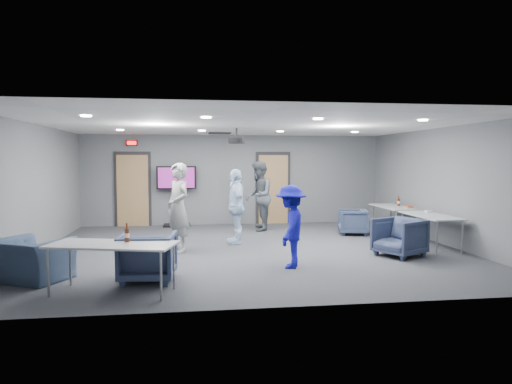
{
  "coord_description": "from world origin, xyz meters",
  "views": [
    {
      "loc": [
        -1.23,
        -9.81,
        1.95
      ],
      "look_at": [
        0.23,
        0.77,
        1.2
      ],
      "focal_mm": 32.0,
      "sensor_mm": 36.0,
      "label": 1
    }
  ],
  "objects": [
    {
      "name": "wall_front",
      "position": [
        0.0,
        -4.0,
        1.35
      ],
      "size": [
        9.0,
        0.02,
        2.7
      ],
      "primitive_type": "cube",
      "color": "slate",
      "rests_on": "floor"
    },
    {
      "name": "projector",
      "position": [
        -0.22,
        0.8,
        2.4
      ],
      "size": [
        0.4,
        0.37,
        0.36
      ],
      "rotation": [
        0.0,
        0.0,
        -0.33
      ],
      "color": "black",
      "rests_on": "ceiling"
    },
    {
      "name": "wall_back",
      "position": [
        0.0,
        4.0,
        1.35
      ],
      "size": [
        9.0,
        0.02,
        2.7
      ],
      "primitive_type": "cube",
      "color": "slate",
      "rests_on": "floor"
    },
    {
      "name": "bottle_right",
      "position": [
        4.19,
        1.65,
        0.83
      ],
      "size": [
        0.07,
        0.07,
        0.28
      ],
      "color": "#53220E",
      "rests_on": "table_right_a"
    },
    {
      "name": "wall_left",
      "position": [
        -4.5,
        0.0,
        1.35
      ],
      "size": [
        0.02,
        8.0,
        2.7
      ],
      "primitive_type": "cube",
      "color": "slate",
      "rests_on": "floor"
    },
    {
      "name": "downlights",
      "position": [
        0.0,
        0.0,
        2.68
      ],
      "size": [
        6.18,
        3.78,
        0.02
      ],
      "color": "white",
      "rests_on": "ceiling"
    },
    {
      "name": "chair_right_c",
      "position": [
        2.9,
        -1.15,
        0.39
      ],
      "size": [
        1.14,
        1.13,
        0.78
      ],
      "primitive_type": "imported",
      "rotation": [
        0.0,
        0.0,
        -1.08
      ],
      "color": "#333C58",
      "rests_on": "floor"
    },
    {
      "name": "snack_box",
      "position": [
        4.23,
        1.16,
        0.75
      ],
      "size": [
        0.23,
        0.2,
        0.04
      ],
      "primitive_type": "cube",
      "rotation": [
        0.0,
        0.0,
        0.38
      ],
      "color": "#D45F35",
      "rests_on": "table_right_a"
    },
    {
      "name": "chair_front_a",
      "position": [
        -1.96,
        -2.4,
        0.39
      ],
      "size": [
        0.91,
        0.93,
        0.79
      ],
      "primitive_type": "imported",
      "rotation": [
        0.0,
        0.0,
        3.06
      ],
      "color": "#3D496A",
      "rests_on": "floor"
    },
    {
      "name": "person_a",
      "position": [
        -1.55,
        -0.04,
        0.94
      ],
      "size": [
        0.74,
        0.82,
        1.89
      ],
      "primitive_type": "imported",
      "rotation": [
        0.0,
        0.0,
        -1.04
      ],
      "color": "#969996",
      "rests_on": "floor"
    },
    {
      "name": "person_d",
      "position": [
        0.51,
        -1.79,
        0.75
      ],
      "size": [
        0.87,
        1.11,
        1.5
      ],
      "primitive_type": "imported",
      "rotation": [
        0.0,
        0.0,
        -1.94
      ],
      "color": "#1919A3",
      "rests_on": "floor"
    },
    {
      "name": "person_c",
      "position": [
        -0.25,
        0.74,
        0.87
      ],
      "size": [
        0.51,
        1.06,
        1.74
      ],
      "primitive_type": "imported",
      "rotation": [
        0.0,
        0.0,
        -1.48
      ],
      "color": "#C6E0FF",
      "rests_on": "floor"
    },
    {
      "name": "door_right",
      "position": [
        1.2,
        3.95,
        1.07
      ],
      "size": [
        1.06,
        0.17,
        2.24
      ],
      "color": "black",
      "rests_on": "wall_back"
    },
    {
      "name": "wall_right",
      "position": [
        4.5,
        0.0,
        1.35
      ],
      "size": [
        0.02,
        8.0,
        2.7
      ],
      "primitive_type": "cube",
      "color": "slate",
      "rests_on": "floor"
    },
    {
      "name": "door_left",
      "position": [
        -3.0,
        3.95,
        1.07
      ],
      "size": [
        1.06,
        0.17,
        2.24
      ],
      "color": "black",
      "rests_on": "wall_back"
    },
    {
      "name": "ceiling",
      "position": [
        0.0,
        0.0,
        2.7
      ],
      "size": [
        9.0,
        9.0,
        0.0
      ],
      "primitive_type": "plane",
      "rotation": [
        3.14,
        0.0,
        0.0
      ],
      "color": "white",
      "rests_on": "wall_back"
    },
    {
      "name": "table_front_left",
      "position": [
        -2.41,
        -3.0,
        0.69
      ],
      "size": [
        1.96,
        1.21,
        0.73
      ],
      "rotation": [
        0.0,
        0.0,
        -0.26
      ],
      "color": "#B1B3B6",
      "rests_on": "floor"
    },
    {
      "name": "table_right_b",
      "position": [
        4.0,
        -0.35,
        0.68
      ],
      "size": [
        0.72,
        1.73,
        0.73
      ],
      "rotation": [
        0.0,
        0.0,
        1.57
      ],
      "color": "#B1B3B6",
      "rests_on": "floor"
    },
    {
      "name": "tv_stand",
      "position": [
        -1.72,
        3.75,
        1.01
      ],
      "size": [
        1.16,
        0.55,
        1.78
      ],
      "color": "black",
      "rests_on": "floor"
    },
    {
      "name": "person_b",
      "position": [
        0.55,
        2.61,
        0.96
      ],
      "size": [
        0.86,
        1.03,
        1.92
      ],
      "primitive_type": "imported",
      "rotation": [
        0.0,
        0.0,
        -1.73
      ],
      "color": "#4F565E",
      "rests_on": "floor"
    },
    {
      "name": "hvac_diffuser",
      "position": [
        -0.5,
        2.8,
        2.69
      ],
      "size": [
        0.6,
        0.6,
        0.03
      ],
      "primitive_type": "cube",
      "color": "black",
      "rests_on": "ceiling"
    },
    {
      "name": "chair_right_a",
      "position": [
        2.9,
        1.59,
        0.33
      ],
      "size": [
        0.87,
        0.85,
        0.66
      ],
      "primitive_type": "imported",
      "rotation": [
        0.0,
        0.0,
        -1.79
      ],
      "color": "#313C55",
      "rests_on": "floor"
    },
    {
      "name": "wrapper",
      "position": [
        4.25,
        0.15,
        0.75
      ],
      "size": [
        0.2,
        0.14,
        0.04
      ],
      "primitive_type": "cube",
      "rotation": [
        0.0,
        0.0,
        0.09
      ],
      "color": "silver",
      "rests_on": "table_right_b"
    },
    {
      "name": "exit_sign",
      "position": [
        -3.0,
        3.93,
        2.45
      ],
      "size": [
        0.32,
        0.08,
        0.16
      ],
      "color": "black",
      "rests_on": "wall_back"
    },
    {
      "name": "bottle_front",
      "position": [
        -2.22,
        -2.88,
        0.83
      ],
      "size": [
        0.07,
        0.07,
        0.28
      ],
      "color": "#53220E",
      "rests_on": "table_front_left"
    },
    {
      "name": "table_right_a",
      "position": [
        4.0,
        1.55,
        0.68
      ],
      "size": [
        0.69,
        1.67,
        0.73
      ],
      "rotation": [
        0.0,
        0.0,
        1.57
      ],
      "color": "#B1B3B6",
      "rests_on": "floor"
    },
    {
      "name": "floor",
      "position": [
        0.0,
        0.0,
        0.0
      ],
      "size": [
        9.0,
        9.0,
        0.0
      ],
      "primitive_type": "plane",
      "color": "#313438",
      "rests_on": "ground"
    },
    {
      "name": "chair_front_b",
      "position": [
        -3.82,
        -2.14,
        0.34
      ],
      "size": [
        1.36,
        1.3,
        0.68
      ],
      "primitive_type": "imported",
      "rotation": [
        0.0,
        0.0,
        2.66
      ],
      "color": "#384862",
      "rests_on": "floor"
    }
  ]
}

